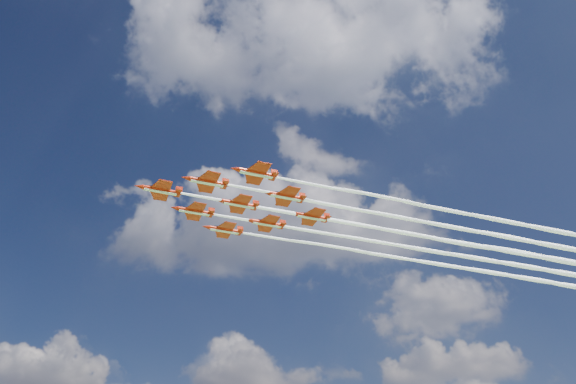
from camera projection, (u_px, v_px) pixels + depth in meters
name	position (u px, v px, depth m)	size (l,w,h in m)	color
jet_lead	(406.00, 233.00, 162.11)	(133.50, 71.14, 2.96)	#AA1D09
jet_row2_port	(452.00, 227.00, 158.77)	(133.50, 71.14, 2.96)	#AA1D09
jet_row2_starb	(423.00, 250.00, 171.34)	(133.50, 71.14, 2.96)	#AA1D09
jet_row3_port	(500.00, 220.00, 155.43)	(133.50, 71.14, 2.96)	#AA1D09
jet_row3_centre	(467.00, 244.00, 168.01)	(133.50, 71.14, 2.96)	#AA1D09
jet_row3_starb	(438.00, 264.00, 180.58)	(133.50, 71.14, 2.96)	#AA1D09
jet_row4_port	(512.00, 238.00, 164.67)	(133.50, 71.14, 2.96)	#AA1D09
jet_row4_starb	(480.00, 259.00, 177.24)	(133.50, 71.14, 2.96)	#AA1D09
jet_tail	(523.00, 254.00, 173.91)	(133.50, 71.14, 2.96)	#AA1D09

